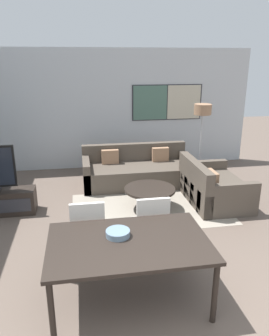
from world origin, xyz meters
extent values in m
cube|color=silver|center=(0.00, 5.70, 1.40)|extent=(6.96, 0.06, 2.80)
cube|color=#2D2D33|center=(1.44, 5.66, 1.55)|extent=(1.73, 0.01, 0.85)
cube|color=#4C7060|center=(1.02, 5.66, 1.55)|extent=(0.82, 0.02, 0.81)
cube|color=beige|center=(1.86, 5.66, 1.55)|extent=(0.82, 0.02, 0.81)
cube|color=gray|center=(0.47, 3.10, 0.00)|extent=(2.73, 1.70, 0.01)
cube|color=#51473D|center=(0.47, 4.34, 0.21)|extent=(2.28, 0.97, 0.42)
cube|color=#51473D|center=(0.47, 4.75, 0.40)|extent=(2.28, 0.16, 0.80)
cube|color=#51473D|center=(-0.60, 4.34, 0.30)|extent=(0.14, 0.97, 0.60)
cube|color=#51473D|center=(1.54, 4.34, 0.30)|extent=(0.14, 0.97, 0.60)
cube|color=#9E7556|center=(-0.08, 4.57, 0.57)|extent=(0.36, 0.12, 0.30)
cube|color=#9E7556|center=(1.02, 4.57, 0.57)|extent=(0.36, 0.12, 0.30)
cube|color=#51473D|center=(1.74, 3.21, 0.21)|extent=(0.97, 1.44, 0.42)
cube|color=#51473D|center=(1.34, 3.21, 0.40)|extent=(0.16, 1.44, 0.80)
cube|color=#51473D|center=(1.74, 2.56, 0.30)|extent=(0.97, 0.14, 0.60)
cube|color=#51473D|center=(1.74, 3.86, 0.30)|extent=(0.97, 0.14, 0.60)
cube|color=#9E7556|center=(1.52, 2.89, 0.57)|extent=(0.12, 0.36, 0.30)
cylinder|color=black|center=(0.47, 3.10, 0.01)|extent=(0.40, 0.40, 0.03)
cylinder|color=black|center=(0.47, 3.10, 0.18)|extent=(0.16, 0.16, 0.35)
cylinder|color=black|center=(0.47, 3.10, 0.37)|extent=(0.90, 0.90, 0.04)
cube|color=black|center=(-0.24, 0.87, 0.71)|extent=(1.70, 1.08, 0.04)
cylinder|color=black|center=(-1.03, 0.40, 0.34)|extent=(0.06, 0.06, 0.69)
cylinder|color=black|center=(0.55, 0.40, 0.34)|extent=(0.06, 0.06, 0.69)
cylinder|color=black|center=(-1.03, 1.35, 0.34)|extent=(0.06, 0.06, 0.69)
cylinder|color=black|center=(0.55, 1.35, 0.34)|extent=(0.06, 0.06, 0.69)
cube|color=beige|center=(-0.65, 1.73, 0.43)|extent=(0.46, 0.46, 0.06)
cube|color=beige|center=(-0.65, 1.52, 0.68)|extent=(0.42, 0.05, 0.45)
cylinder|color=black|center=(-0.85, 1.53, 0.20)|extent=(0.04, 0.04, 0.40)
cylinder|color=black|center=(-0.45, 1.53, 0.20)|extent=(0.04, 0.04, 0.40)
cylinder|color=black|center=(-0.85, 1.93, 0.20)|extent=(0.04, 0.04, 0.40)
cylinder|color=black|center=(-0.45, 1.93, 0.20)|extent=(0.04, 0.04, 0.40)
cube|color=beige|center=(0.17, 1.72, 0.43)|extent=(0.46, 0.46, 0.06)
cube|color=beige|center=(0.17, 1.52, 0.68)|extent=(0.42, 0.05, 0.45)
cylinder|color=black|center=(-0.03, 1.52, 0.20)|extent=(0.04, 0.04, 0.40)
cylinder|color=black|center=(0.37, 1.52, 0.20)|extent=(0.04, 0.04, 0.40)
cylinder|color=black|center=(-0.03, 1.92, 0.20)|extent=(0.04, 0.04, 0.40)
cylinder|color=black|center=(0.37, 1.92, 0.20)|extent=(0.04, 0.04, 0.40)
cylinder|color=slate|center=(-0.34, 0.99, 0.76)|extent=(0.26, 0.26, 0.07)
torus|color=slate|center=(-0.34, 0.99, 0.79)|extent=(0.26, 0.26, 0.02)
cylinder|color=#2D2D33|center=(1.89, 4.47, 0.01)|extent=(0.28, 0.28, 0.02)
cylinder|color=#B7B7BC|center=(1.89, 4.47, 0.73)|extent=(0.03, 0.03, 1.41)
cylinder|color=#9E7556|center=(1.89, 4.47, 1.54)|extent=(0.36, 0.36, 0.22)
camera|label=1|loc=(-0.69, -2.11, 2.54)|focal=35.00mm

